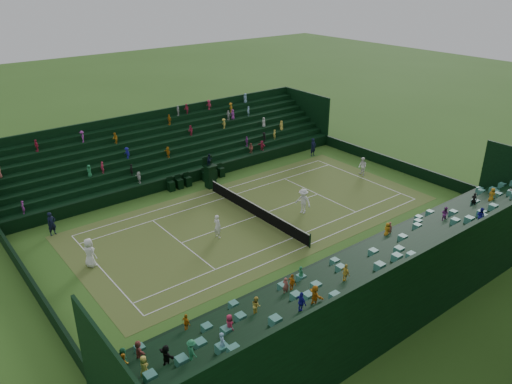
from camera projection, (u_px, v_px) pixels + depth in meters
ground at (256, 216)px, 37.16m from camera, size 160.00×160.00×0.00m
court_surface at (256, 216)px, 37.16m from camera, size 12.97×26.77×0.01m
perimeter_wall_north at (392, 163)px, 45.87m from camera, size 17.17×0.20×1.00m
perimeter_wall_south at (34, 288)px, 28.05m from camera, size 17.17×0.20×1.00m
perimeter_wall_east at (340, 259)px, 30.87m from camera, size 0.20×31.77×1.00m
perimeter_wall_west at (196, 176)px, 43.05m from camera, size 0.20×31.77×1.00m
north_grandstand at (397, 274)px, 27.44m from camera, size 6.60×32.00×4.90m
south_grandstand at (171, 152)px, 45.61m from camera, size 6.60×32.00×4.90m
tennis_net at (256, 210)px, 36.95m from camera, size 11.67×0.10×1.06m
umpire_chair at (210, 173)px, 41.55m from camera, size 0.95×0.95×2.98m
courtside_chairs at (197, 179)px, 42.64m from camera, size 0.54×5.51×1.17m
player_near_west at (90, 253)px, 30.62m from camera, size 1.09×0.90×1.92m
player_near_east at (217, 226)px, 33.94m from camera, size 0.69×0.51×1.72m
player_far_west at (362, 166)px, 44.15m from camera, size 0.95×0.82×1.66m
player_far_east at (303, 201)px, 37.29m from camera, size 1.42×1.05×1.97m
line_judge_north at (313, 147)px, 48.69m from camera, size 0.48×0.69×1.79m
line_judge_south at (52, 224)px, 34.29m from camera, size 0.57×0.71×1.71m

